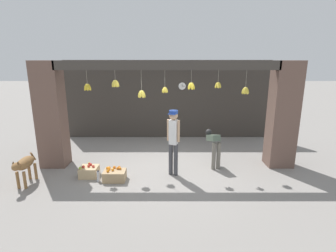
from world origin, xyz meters
The scene contains 12 objects.
ground_plane centered at (0.00, 0.00, 0.00)m, with size 60.00×60.00×0.00m, color gray.
shop_back_wall centered at (0.00, 3.12, 1.47)m, with size 7.74×0.12×2.95m, color #38332D.
shop_pillar_left centered at (-3.22, 0.30, 1.47)m, with size 0.70×0.60×2.95m, color brown.
shop_pillar_right centered at (3.22, 0.30, 1.47)m, with size 0.70×0.60×2.95m, color brown.
storefront_awning centered at (-0.01, 0.12, 2.77)m, with size 5.84×0.30×0.99m.
dog centered at (-3.43, -0.93, 0.51)m, with size 0.28×0.98×0.74m.
shopkeeper centered at (0.17, -0.37, 1.04)m, with size 0.33×0.31×1.74m.
worker_stooping centered at (1.32, 0.19, 0.65)m, with size 0.35×0.76×0.99m.
fruit_crate_oranges centered at (-1.32, -0.71, 0.14)m, with size 0.55×0.40×0.32m.
fruit_crate_apples centered at (-2.03, -0.48, 0.14)m, with size 0.46×0.42×0.33m.
water_bottle centered at (-1.71, -0.77, 0.14)m, with size 0.08×0.08×0.29m.
wall_clock centered at (0.56, 3.04, 2.00)m, with size 0.29×0.03×0.29m.
Camera 1 is at (0.03, -6.80, 2.99)m, focal length 28.00 mm.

